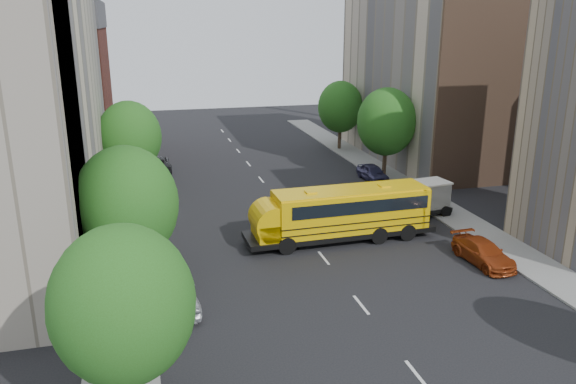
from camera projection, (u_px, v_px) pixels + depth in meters
name	position (u px, v px, depth m)	size (l,w,h in m)	color
ground	(314.00, 246.00, 35.49)	(120.00, 120.00, 0.00)	black
sidewalk_left	(127.00, 234.00, 37.31)	(3.00, 80.00, 0.12)	slate
sidewalk_right	(438.00, 206.00, 42.89)	(3.00, 80.00, 0.12)	slate
lane_markings	(277.00, 199.00, 44.74)	(0.15, 64.00, 0.01)	silver
building_left_cream	(1.00, 84.00, 33.76)	(10.00, 26.00, 20.00)	beige
building_left_redbrick	(56.00, 97.00, 55.13)	(10.00, 15.00, 13.00)	maroon
building_right_far	(428.00, 70.00, 55.74)	(10.00, 22.00, 18.00)	beige
building_right_sidewall	(494.00, 80.00, 45.56)	(10.10, 0.30, 18.00)	brown
street_tree_0	(123.00, 305.00, 18.52)	(4.80, 4.80, 7.41)	#38281C
street_tree_1	(126.00, 204.00, 27.68)	(5.12, 5.12, 7.90)	#38281C
street_tree_2	(130.00, 137.00, 44.37)	(4.99, 4.99, 7.71)	#38281C
street_tree_4	(386.00, 122.00, 49.63)	(5.25, 5.25, 8.10)	#38281C
street_tree_5	(340.00, 107.00, 60.84)	(4.86, 4.86, 7.51)	#38281C
school_bus	(339.00, 212.00, 35.81)	(12.47, 3.33, 3.50)	black
safari_truck	(411.00, 199.00, 40.28)	(6.17, 2.93, 2.54)	black
parked_car_0	(180.00, 296.00, 27.53)	(1.69, 4.21, 1.43)	silver
parked_car_1	(153.00, 204.00, 41.53)	(1.41, 4.03, 1.33)	silver
parked_car_2	(158.00, 163.00, 53.20)	(2.27, 4.92, 1.37)	black
parked_car_3	(483.00, 252.00, 32.78)	(1.87, 4.61, 1.34)	#923512
parked_car_4	(373.00, 173.00, 49.91)	(1.67, 4.15, 1.41)	#38355D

